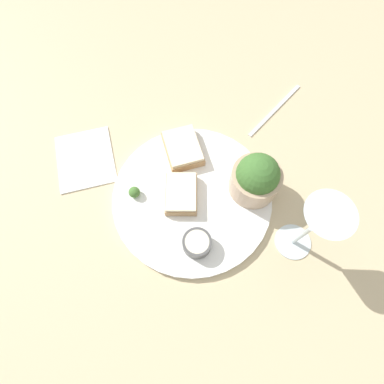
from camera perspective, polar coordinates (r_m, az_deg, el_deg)
ground_plane at (r=0.60m, az=0.00°, el=-1.25°), size 4.00×4.00×0.00m
dinner_plate at (r=0.59m, az=0.00°, el=-1.00°), size 0.31×0.31×0.01m
salad_bowl at (r=0.56m, az=12.12°, el=2.62°), size 0.09×0.09×0.10m
sauce_ramekin at (r=0.54m, az=0.95°, el=-9.72°), size 0.05×0.05×0.03m
cheese_toast_near at (r=0.62m, az=-1.77°, el=8.34°), size 0.10×0.08×0.03m
cheese_toast_far at (r=0.57m, az=-2.07°, el=-0.30°), size 0.10×0.09×0.03m
wine_glass at (r=0.49m, az=22.92°, el=-5.49°), size 0.07×0.07×0.17m
garnish at (r=0.58m, az=-10.94°, el=-0.03°), size 0.02×0.02×0.02m
napkin at (r=0.67m, az=-19.70°, el=6.03°), size 0.15×0.13×0.01m
fork at (r=0.72m, az=15.55°, el=14.91°), size 0.09×0.17×0.01m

